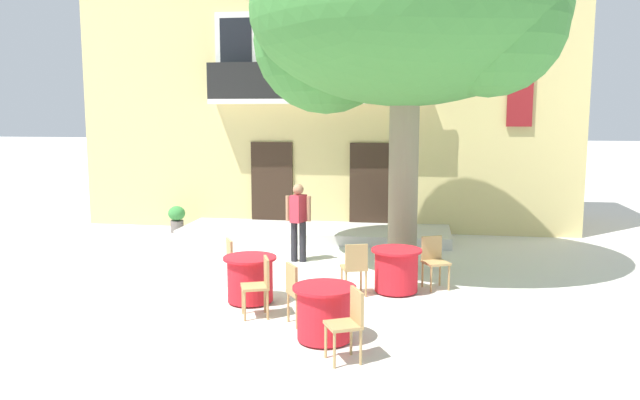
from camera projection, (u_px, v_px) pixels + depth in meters
The scene contains 15 objects.
ground_plane at pixel (228, 278), 11.71m from camera, with size 120.00×120.00×0.00m, color silver.
building_facade at pixel (332, 88), 17.86m from camera, with size 13.00×5.09×7.50m.
entrance_step_platform at pixel (315, 233), 15.48m from camera, with size 6.56×1.93×0.25m, color silver.
plane_tree at pixel (402, 18), 11.64m from camera, with size 5.98×5.25×6.68m.
cafe_table_near_tree at pixel (250, 279), 10.19m from camera, with size 0.86×0.86×0.76m.
cafe_chair_near_tree_0 at pixel (236, 261), 10.84m from camera, with size 0.54×0.54×0.91m.
cafe_chair_near_tree_1 at pixel (260, 283), 9.46m from camera, with size 0.52×0.52×0.91m.
cafe_table_middle at pixel (324, 313), 8.47m from camera, with size 0.86×0.86×0.76m.
cafe_chair_middle_0 at pixel (349, 320), 7.76m from camera, with size 0.54×0.54×0.91m.
cafe_chair_middle_1 at pixel (298, 289), 9.10m from camera, with size 0.55×0.55×0.91m.
cafe_table_front at pixel (396, 270), 10.75m from camera, with size 0.86×0.86×0.76m.
cafe_chair_front_0 at pixel (434, 258), 11.02m from camera, with size 0.53×0.53×0.91m.
cafe_chair_front_1 at pixel (355, 265), 10.52m from camera, with size 0.51×0.51×0.91m.
ground_planter_left at pixel (177, 218), 16.14m from camera, with size 0.43×0.43×0.68m.
pedestrian_near_entrance at pixel (298, 218), 12.91m from camera, with size 0.53×0.39×1.62m.
Camera 1 is at (3.51, -10.97, 3.08)m, focal length 35.25 mm.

